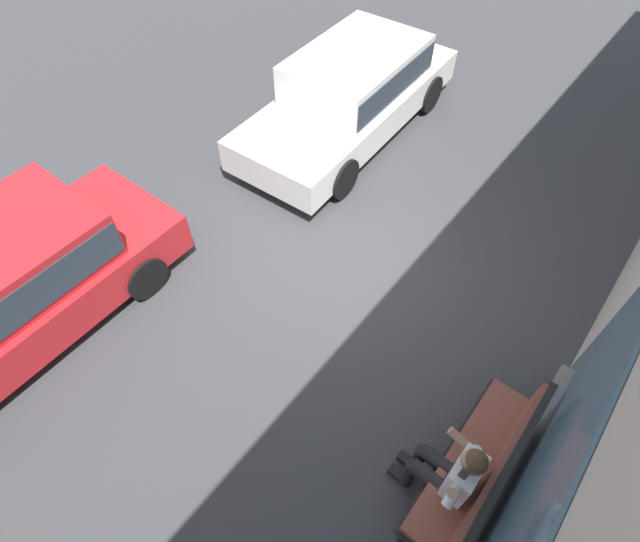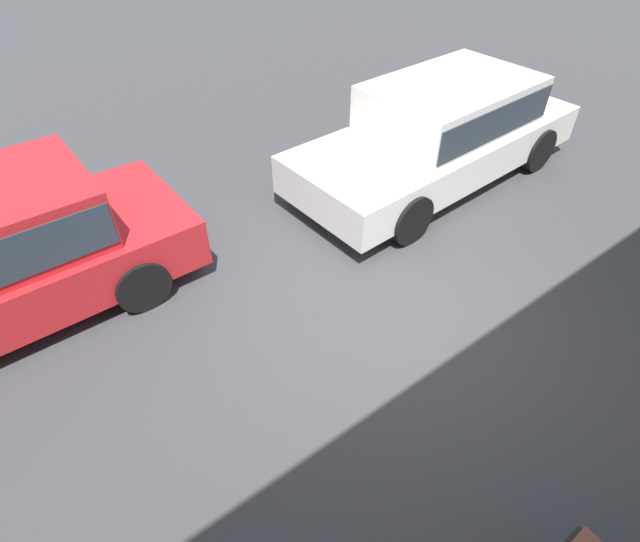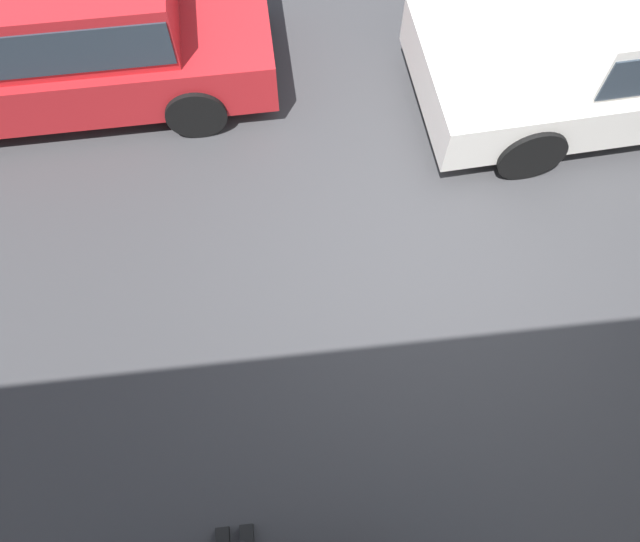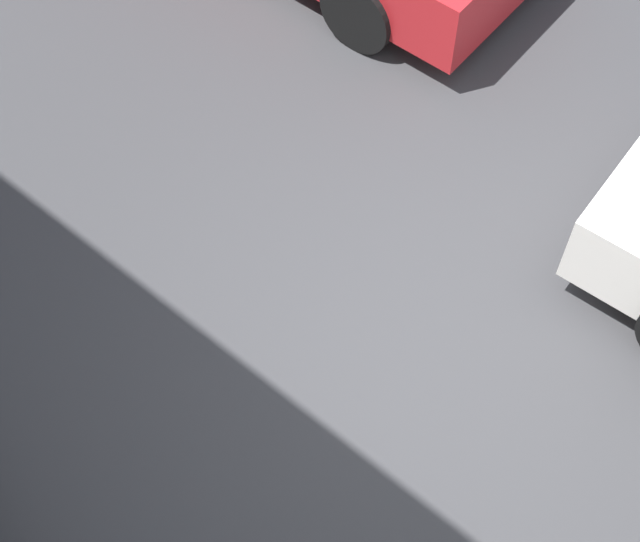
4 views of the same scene
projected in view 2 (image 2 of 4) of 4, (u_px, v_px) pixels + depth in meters
ground_plane at (388, 311)px, 5.43m from camera, size 60.00×60.00×0.00m
parked_car_near at (442, 128)px, 7.06m from camera, size 4.63×2.02×1.41m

